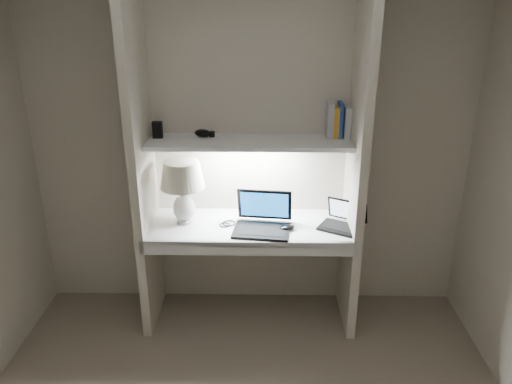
{
  "coord_description": "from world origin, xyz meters",
  "views": [
    {
      "loc": [
        0.1,
        -1.99,
        2.31
      ],
      "look_at": [
        0.05,
        1.05,
        1.09
      ],
      "focal_mm": 35.0,
      "sensor_mm": 36.0,
      "label": 1
    }
  ],
  "objects_px": {
    "speaker": "(262,205)",
    "book_row": "(342,120)",
    "laptop_main": "(263,221)",
    "table_lamp": "(183,182)",
    "laptop_netbook": "(343,221)"
  },
  "relations": [
    {
      "from": "table_lamp",
      "to": "speaker",
      "type": "relative_size",
      "value": 2.88
    },
    {
      "from": "table_lamp",
      "to": "speaker",
      "type": "xyz_separation_m",
      "value": [
        0.55,
        0.13,
        -0.23
      ]
    },
    {
      "from": "table_lamp",
      "to": "speaker",
      "type": "distance_m",
      "value": 0.61
    },
    {
      "from": "laptop_main",
      "to": "table_lamp",
      "type": "bearing_deg",
      "value": 178.05
    },
    {
      "from": "speaker",
      "to": "table_lamp",
      "type": "bearing_deg",
      "value": 177.17
    },
    {
      "from": "laptop_netbook",
      "to": "book_row",
      "type": "relative_size",
      "value": 1.53
    },
    {
      "from": "speaker",
      "to": "book_row",
      "type": "distance_m",
      "value": 0.84
    },
    {
      "from": "table_lamp",
      "to": "book_row",
      "type": "relative_size",
      "value": 1.9
    },
    {
      "from": "speaker",
      "to": "book_row",
      "type": "bearing_deg",
      "value": -11.37
    },
    {
      "from": "speaker",
      "to": "book_row",
      "type": "relative_size",
      "value": 0.66
    },
    {
      "from": "laptop_main",
      "to": "book_row",
      "type": "xyz_separation_m",
      "value": [
        0.55,
        0.27,
        0.65
      ]
    },
    {
      "from": "table_lamp",
      "to": "laptop_main",
      "type": "distance_m",
      "value": 0.62
    },
    {
      "from": "table_lamp",
      "to": "speaker",
      "type": "height_order",
      "value": "table_lamp"
    },
    {
      "from": "laptop_main",
      "to": "speaker",
      "type": "height_order",
      "value": "laptop_main"
    },
    {
      "from": "table_lamp",
      "to": "laptop_netbook",
      "type": "xyz_separation_m",
      "value": [
        1.13,
        -0.06,
        -0.27
      ]
    }
  ]
}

